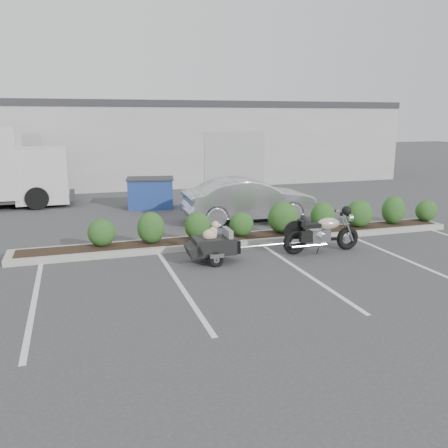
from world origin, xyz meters
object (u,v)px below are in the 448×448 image
object	(u,v)px
motorcycle	(322,233)
sedan	(249,200)
pet_trailer	(213,245)
dumpster	(150,193)

from	to	relation	value
motorcycle	sedan	world-z (taller)	sedan
motorcycle	pet_trailer	bearing A→B (deg)	-179.50
sedan	dumpster	world-z (taller)	sedan
pet_trailer	sedan	world-z (taller)	sedan
pet_trailer	sedan	xyz separation A→B (m)	(2.36, 3.89, 0.28)
motorcycle	pet_trailer	size ratio (longest dim) A/B	1.26
motorcycle	dumpster	size ratio (longest dim) A/B	1.11
motorcycle	sedan	bearing A→B (deg)	97.08
pet_trailer	motorcycle	bearing A→B (deg)	0.50
motorcycle	pet_trailer	world-z (taller)	motorcycle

